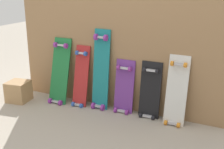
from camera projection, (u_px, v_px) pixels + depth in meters
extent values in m
plane|color=#A89E8E|center=(115.00, 109.00, 3.53)|extent=(12.00, 12.00, 0.00)
cube|color=#99724C|center=(118.00, 34.00, 3.33)|extent=(2.54, 0.04, 1.74)
cube|color=#1E7238|center=(60.00, 74.00, 3.66)|extent=(0.24, 0.23, 0.84)
cube|color=#B7B7BF|center=(56.00, 102.00, 3.67)|extent=(0.11, 0.04, 0.03)
cube|color=#B7B7BF|center=(61.00, 45.00, 3.61)|extent=(0.11, 0.04, 0.03)
cylinder|color=purple|center=(50.00, 101.00, 3.68)|extent=(0.03, 0.06, 0.06)
cylinder|color=purple|center=(60.00, 103.00, 3.62)|extent=(0.03, 0.06, 0.06)
cylinder|color=purple|center=(56.00, 45.00, 3.63)|extent=(0.03, 0.06, 0.06)
cylinder|color=purple|center=(66.00, 46.00, 3.57)|extent=(0.03, 0.06, 0.06)
cube|color=#B22626|center=(81.00, 79.00, 3.58)|extent=(0.18, 0.18, 0.78)
cube|color=#B7B7BF|center=(78.00, 105.00, 3.59)|extent=(0.08, 0.04, 0.03)
cube|color=#B7B7BF|center=(82.00, 53.00, 3.52)|extent=(0.08, 0.04, 0.03)
cylinder|color=#3359B2|center=(73.00, 104.00, 3.60)|extent=(0.03, 0.05, 0.05)
cylinder|color=#3359B2|center=(81.00, 106.00, 3.55)|extent=(0.03, 0.05, 0.05)
cylinder|color=#3359B2|center=(77.00, 53.00, 3.53)|extent=(0.03, 0.05, 0.05)
cylinder|color=#3359B2|center=(85.00, 54.00, 3.48)|extent=(0.03, 0.05, 0.05)
cube|color=#197A7F|center=(101.00, 72.00, 3.46)|extent=(0.20, 0.12, 0.97)
cube|color=#B7B7BF|center=(99.00, 106.00, 3.52)|extent=(0.09, 0.04, 0.03)
cube|color=#B7B7BF|center=(102.00, 37.00, 3.36)|extent=(0.09, 0.04, 0.03)
cylinder|color=purple|center=(93.00, 106.00, 3.53)|extent=(0.03, 0.07, 0.07)
cylinder|color=purple|center=(103.00, 108.00, 3.48)|extent=(0.03, 0.07, 0.07)
cylinder|color=purple|center=(96.00, 37.00, 3.37)|extent=(0.03, 0.07, 0.07)
cylinder|color=purple|center=(106.00, 38.00, 3.32)|extent=(0.03, 0.07, 0.07)
cube|color=#6B338C|center=(124.00, 89.00, 3.40)|extent=(0.22, 0.11, 0.66)
cube|color=#B7B7BF|center=(122.00, 111.00, 3.42)|extent=(0.10, 0.04, 0.03)
cube|color=#B7B7BF|center=(125.00, 68.00, 3.33)|extent=(0.10, 0.04, 0.03)
cylinder|color=purple|center=(115.00, 110.00, 3.43)|extent=(0.03, 0.05, 0.05)
cylinder|color=purple|center=(127.00, 112.00, 3.37)|extent=(0.03, 0.05, 0.05)
cylinder|color=purple|center=(118.00, 68.00, 3.34)|extent=(0.03, 0.05, 0.05)
cylinder|color=purple|center=(130.00, 69.00, 3.29)|extent=(0.03, 0.05, 0.05)
cube|color=black|center=(150.00, 93.00, 3.27)|extent=(0.23, 0.10, 0.68)
cube|color=#B7B7BF|center=(147.00, 116.00, 3.30)|extent=(0.10, 0.04, 0.03)
cube|color=#B7B7BF|center=(151.00, 70.00, 3.20)|extent=(0.10, 0.04, 0.03)
cylinder|color=black|center=(141.00, 115.00, 3.31)|extent=(0.03, 0.05, 0.05)
cylinder|color=black|center=(153.00, 118.00, 3.25)|extent=(0.03, 0.05, 0.05)
cylinder|color=black|center=(144.00, 70.00, 3.21)|extent=(0.03, 0.05, 0.05)
cylinder|color=black|center=(157.00, 72.00, 3.15)|extent=(0.03, 0.05, 0.05)
cube|color=silver|center=(176.00, 94.00, 3.11)|extent=(0.22, 0.16, 0.79)
cube|color=#B7B7BF|center=(172.00, 123.00, 3.13)|extent=(0.10, 0.04, 0.03)
cube|color=#B7B7BF|center=(179.00, 64.00, 3.04)|extent=(0.10, 0.04, 0.03)
cylinder|color=orange|center=(166.00, 123.00, 3.14)|extent=(0.03, 0.05, 0.05)
cylinder|color=orange|center=(178.00, 125.00, 3.09)|extent=(0.03, 0.05, 0.05)
cylinder|color=orange|center=(172.00, 63.00, 3.05)|extent=(0.03, 0.05, 0.05)
cylinder|color=orange|center=(185.00, 65.00, 3.00)|extent=(0.03, 0.05, 0.05)
cube|color=tan|center=(19.00, 91.00, 3.73)|extent=(0.28, 0.28, 0.25)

